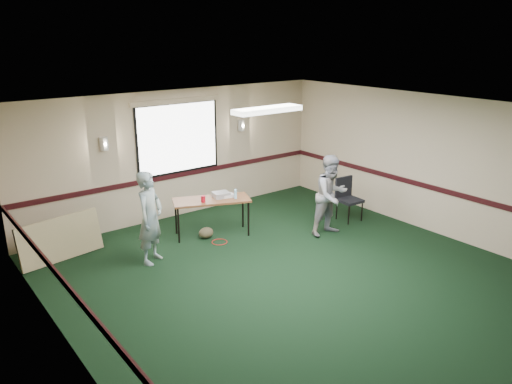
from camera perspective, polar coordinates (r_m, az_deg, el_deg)
ground at (r=8.09m, az=5.71°, el=-10.39°), size 8.00×8.00×0.00m
room_shell at (r=9.07m, az=-3.18°, el=3.55°), size 8.00×8.02×8.00m
folding_table at (r=9.67m, az=-5.11°, el=-1.12°), size 1.58×1.11×0.74m
projector at (r=9.74m, az=-4.01°, el=-0.31°), size 0.35×0.30×0.10m
game_console at (r=9.75m, az=-3.22°, el=-0.41°), size 0.26×0.22×0.06m
red_cup at (r=9.48m, az=-6.06°, el=-0.79°), size 0.08×0.08×0.13m
water_bottle at (r=9.62m, az=-2.37°, el=-0.23°), size 0.06×0.06×0.19m
duffel_bag at (r=9.72m, az=-5.73°, el=-4.66°), size 0.31×0.24×0.21m
cable_coil at (r=9.54m, az=-4.19°, el=-5.72°), size 0.31×0.31×0.02m
folded_table at (r=9.35m, az=-21.43°, el=-5.01°), size 1.49×0.45×0.76m
conference_chair at (r=10.68m, az=10.37°, el=-0.36°), size 0.48×0.50×0.90m
person_left at (r=8.65m, az=-12.00°, el=-2.89°), size 0.71×0.66×1.62m
person_right at (r=9.75m, az=8.59°, el=-0.38°), size 0.79×0.63×1.59m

